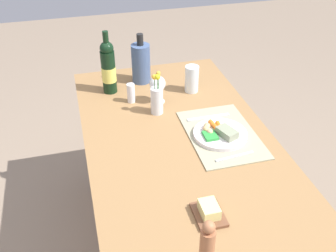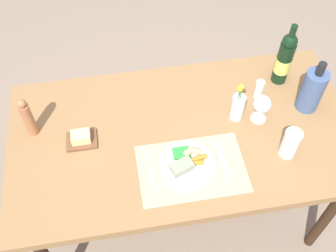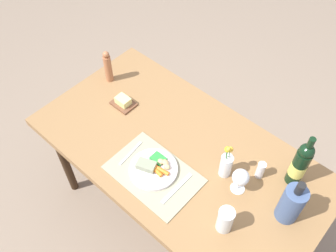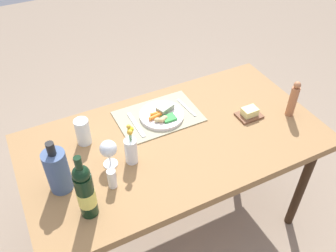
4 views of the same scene
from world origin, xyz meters
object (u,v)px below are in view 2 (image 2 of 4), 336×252
(flower_vase, at_px, (238,106))
(cooler_bottle, at_px, (312,90))
(wine_glass, at_px, (262,104))
(wine_bottle, at_px, (284,59))
(dining_table, at_px, (183,141))
(salt_shaker, at_px, (259,89))
(water_tumbler, at_px, (290,145))
(fork, at_px, (151,172))
(knife, at_px, (223,160))
(dinner_plate, at_px, (188,164))
(butter_dish, at_px, (81,138))
(pepper_mill, at_px, (28,118))

(flower_vase, distance_m, cooler_bottle, 0.34)
(flower_vase, relative_size, wine_glass, 1.54)
(cooler_bottle, bearing_deg, wine_glass, -171.85)
(wine_bottle, bearing_deg, flower_vase, -144.58)
(dining_table, height_order, salt_shaker, salt_shaker)
(water_tumbler, bearing_deg, wine_bottle, 75.87)
(dining_table, height_order, water_tumbler, water_tumbler)
(water_tumbler, bearing_deg, cooler_bottle, 53.12)
(fork, height_order, knife, same)
(dining_table, distance_m, fork, 0.26)
(water_tumbler, bearing_deg, dining_table, 156.66)
(wine_glass, bearing_deg, salt_shaker, 74.68)
(dining_table, xyz_separation_m, cooler_bottle, (0.59, 0.05, 0.18))
(salt_shaker, relative_size, cooler_bottle, 0.36)
(knife, height_order, water_tumbler, water_tumbler)
(knife, xyz_separation_m, wine_bottle, (0.38, 0.41, 0.13))
(salt_shaker, bearing_deg, fork, -149.24)
(dinner_plate, relative_size, wine_bottle, 0.72)
(knife, relative_size, butter_dish, 1.59)
(dining_table, xyz_separation_m, butter_dish, (-0.44, 0.03, 0.09))
(knife, bearing_deg, flower_vase, 62.94)
(dining_table, distance_m, pepper_mill, 0.68)
(dining_table, height_order, pepper_mill, pepper_mill)
(dining_table, xyz_separation_m, wine_glass, (0.35, 0.02, 0.17))
(fork, xyz_separation_m, water_tumbler, (0.58, 0.00, 0.05))
(dinner_plate, xyz_separation_m, fork, (-0.15, -0.01, -0.01))
(dinner_plate, distance_m, flower_vase, 0.35)
(butter_dish, bearing_deg, salt_shaker, 8.24)
(dining_table, bearing_deg, dinner_plate, -94.98)
(water_tumbler, distance_m, cooler_bottle, 0.29)
(dinner_plate, bearing_deg, knife, -0.62)
(dining_table, relative_size, flower_vase, 6.91)
(dining_table, bearing_deg, salt_shaker, 21.01)
(fork, xyz_separation_m, cooler_bottle, (0.75, 0.23, 0.10))
(dining_table, bearing_deg, pepper_mill, 170.09)
(dining_table, bearing_deg, flower_vase, 10.47)
(wine_glass, bearing_deg, cooler_bottle, 8.15)
(cooler_bottle, relative_size, wine_bottle, 0.82)
(dinner_plate, bearing_deg, butter_dish, 154.61)
(water_tumbler, bearing_deg, pepper_mill, 164.64)
(knife, relative_size, wine_bottle, 0.63)
(cooler_bottle, bearing_deg, knife, -153.04)
(salt_shaker, distance_m, wine_glass, 0.14)
(wine_bottle, bearing_deg, knife, -132.79)
(cooler_bottle, bearing_deg, pepper_mill, 177.25)
(fork, bearing_deg, dining_table, 40.96)
(butter_dish, bearing_deg, dinner_plate, -25.39)
(butter_dish, distance_m, wine_glass, 0.79)
(butter_dish, bearing_deg, flower_vase, 1.50)
(fork, bearing_deg, dinner_plate, -3.29)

